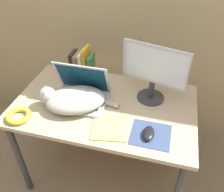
{
  "coord_description": "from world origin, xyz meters",
  "views": [
    {
      "loc": [
        0.35,
        -0.77,
        1.72
      ],
      "look_at": [
        0.06,
        0.32,
        0.83
      ],
      "focal_mm": 38.0,
      "sensor_mm": 36.0,
      "label": 1
    }
  ],
  "objects_px": {
    "cat": "(73,99)",
    "laptop": "(81,94)",
    "external_monitor": "(154,71)",
    "notepad": "(110,127)",
    "computer_mouse": "(149,133)",
    "book_row": "(83,66)",
    "cable_coil": "(18,116)"
  },
  "relations": [
    {
      "from": "computer_mouse",
      "to": "notepad",
      "type": "height_order",
      "value": "computer_mouse"
    },
    {
      "from": "external_monitor",
      "to": "book_row",
      "type": "xyz_separation_m",
      "value": [
        -0.51,
        0.1,
        -0.1
      ]
    },
    {
      "from": "external_monitor",
      "to": "notepad",
      "type": "distance_m",
      "value": 0.43
    },
    {
      "from": "book_row",
      "to": "external_monitor",
      "type": "bearing_deg",
      "value": -11.45
    },
    {
      "from": "computer_mouse",
      "to": "book_row",
      "type": "xyz_separation_m",
      "value": [
        -0.54,
        0.44,
        0.09
      ]
    },
    {
      "from": "cat",
      "to": "cable_coil",
      "type": "bearing_deg",
      "value": -146.44
    },
    {
      "from": "external_monitor",
      "to": "notepad",
      "type": "bearing_deg",
      "value": -120.08
    },
    {
      "from": "cat",
      "to": "external_monitor",
      "type": "relative_size",
      "value": 1.21
    },
    {
      "from": "book_row",
      "to": "cable_coil",
      "type": "relative_size",
      "value": 1.67
    },
    {
      "from": "computer_mouse",
      "to": "notepad",
      "type": "distance_m",
      "value": 0.22
    },
    {
      "from": "external_monitor",
      "to": "book_row",
      "type": "height_order",
      "value": "external_monitor"
    },
    {
      "from": "laptop",
      "to": "cable_coil",
      "type": "xyz_separation_m",
      "value": [
        -0.3,
        -0.26,
        -0.03
      ]
    },
    {
      "from": "computer_mouse",
      "to": "laptop",
      "type": "bearing_deg",
      "value": 156.76
    },
    {
      "from": "laptop",
      "to": "computer_mouse",
      "type": "height_order",
      "value": "laptop"
    },
    {
      "from": "notepad",
      "to": "computer_mouse",
      "type": "bearing_deg",
      "value": -1.89
    },
    {
      "from": "computer_mouse",
      "to": "cable_coil",
      "type": "distance_m",
      "value": 0.78
    },
    {
      "from": "laptop",
      "to": "book_row",
      "type": "distance_m",
      "value": 0.25
    },
    {
      "from": "notepad",
      "to": "cat",
      "type": "bearing_deg",
      "value": 156.28
    },
    {
      "from": "cat",
      "to": "laptop",
      "type": "bearing_deg",
      "value": 74.97
    },
    {
      "from": "external_monitor",
      "to": "computer_mouse",
      "type": "bearing_deg",
      "value": -84.39
    },
    {
      "from": "external_monitor",
      "to": "computer_mouse",
      "type": "distance_m",
      "value": 0.39
    },
    {
      "from": "laptop",
      "to": "external_monitor",
      "type": "distance_m",
      "value": 0.49
    },
    {
      "from": "external_monitor",
      "to": "cable_coil",
      "type": "height_order",
      "value": "external_monitor"
    },
    {
      "from": "book_row",
      "to": "computer_mouse",
      "type": "bearing_deg",
      "value": -39.1
    },
    {
      "from": "cat",
      "to": "cable_coil",
      "type": "xyz_separation_m",
      "value": [
        -0.28,
        -0.19,
        -0.04
      ]
    },
    {
      "from": "notepad",
      "to": "book_row",
      "type": "bearing_deg",
      "value": 126.26
    },
    {
      "from": "laptop",
      "to": "book_row",
      "type": "height_order",
      "value": "laptop"
    },
    {
      "from": "laptop",
      "to": "computer_mouse",
      "type": "bearing_deg",
      "value": -23.24
    },
    {
      "from": "cat",
      "to": "cable_coil",
      "type": "relative_size",
      "value": 3.24
    },
    {
      "from": "cable_coil",
      "to": "laptop",
      "type": "bearing_deg",
      "value": 41.17
    },
    {
      "from": "book_row",
      "to": "notepad",
      "type": "height_order",
      "value": "book_row"
    },
    {
      "from": "cat",
      "to": "notepad",
      "type": "xyz_separation_m",
      "value": [
        0.27,
        -0.12,
        -0.05
      ]
    }
  ]
}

